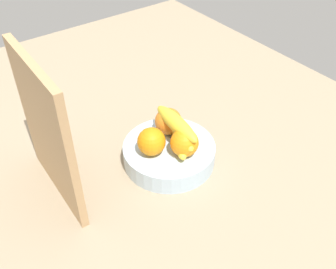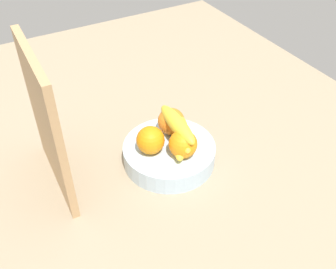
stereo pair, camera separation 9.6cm
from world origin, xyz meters
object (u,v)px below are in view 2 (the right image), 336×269
(orange_front_right, at_px, (183,144))
(cutting_board, at_px, (46,123))
(fruit_bowl, at_px, (168,154))
(orange_center, at_px, (171,121))
(orange_front_left, at_px, (150,140))
(banana_bunch, at_px, (180,131))

(orange_front_right, distance_m, cutting_board, 0.33)
(fruit_bowl, xyz_separation_m, cutting_board, (0.08, 0.27, 0.15))
(fruit_bowl, xyz_separation_m, orange_center, (0.05, -0.04, 0.06))
(orange_front_left, bearing_deg, fruit_bowl, -97.59)
(orange_center, height_order, banana_bunch, banana_bunch)
(fruit_bowl, bearing_deg, orange_front_left, 82.41)
(cutting_board, bearing_deg, orange_center, -94.07)
(orange_front_right, bearing_deg, fruit_bowl, 20.03)
(orange_front_right, height_order, orange_center, same)
(fruit_bowl, height_order, orange_center, orange_center)
(fruit_bowl, bearing_deg, cutting_board, 74.04)
(orange_front_left, distance_m, orange_center, 0.09)
(orange_center, bearing_deg, fruit_bowl, 142.63)
(fruit_bowl, relative_size, banana_bunch, 1.37)
(fruit_bowl, bearing_deg, orange_front_right, -159.97)
(orange_center, xyz_separation_m, banana_bunch, (-0.05, 0.00, 0.01))
(orange_front_right, xyz_separation_m, orange_center, (0.09, -0.02, 0.00))
(fruit_bowl, height_order, orange_front_left, orange_front_left)
(orange_front_right, relative_size, banana_bunch, 0.41)
(orange_center, bearing_deg, banana_bunch, 175.03)
(orange_center, relative_size, banana_bunch, 0.41)
(banana_bunch, xyz_separation_m, cutting_board, (0.08, 0.30, 0.09))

